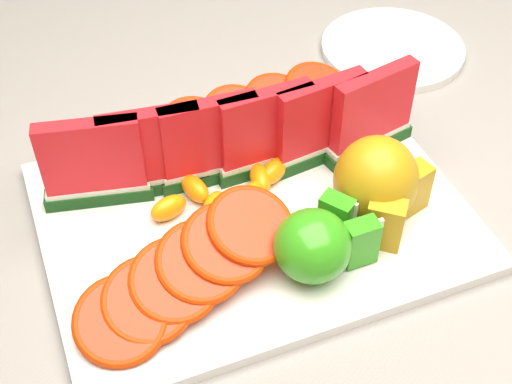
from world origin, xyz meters
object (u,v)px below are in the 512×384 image
Objects in this scene: apple_cluster at (319,243)px; side_plate at (392,48)px; platter at (253,216)px; pear_cluster at (379,184)px.

apple_cluster reaches higher than side_plate.
platter is at bearing 108.69° from apple_cluster.
apple_cluster is (0.03, -0.08, 0.04)m from platter.
apple_cluster is 0.47× the size of side_plate.
pear_cluster is (0.08, 0.04, 0.01)m from apple_cluster.
pear_cluster is at bearing -21.68° from platter.
pear_cluster reaches higher than platter.
apple_cluster is 0.09m from pear_cluster.
platter is at bearing 158.32° from pear_cluster.
side_plate is at bearing 50.30° from apple_cluster.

